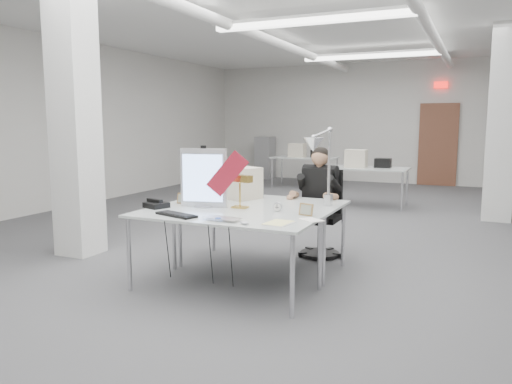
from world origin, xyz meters
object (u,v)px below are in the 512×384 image
at_px(seated_person, 320,184).
at_px(monitor, 204,178).
at_px(bankers_lamp, 240,191).
at_px(architect_lamp, 322,168).
at_px(desk_main, 224,216).
at_px(office_chair, 320,215).
at_px(beige_monitor, 241,183).
at_px(desk_phone, 156,205).
at_px(laptop, 218,220).

height_order(seated_person, monitor, same).
xyz_separation_m(bankers_lamp, architect_lamp, (0.79, 0.26, 0.25)).
bearing_deg(bankers_lamp, desk_main, -71.12).
relative_size(desk_main, seated_person, 1.93).
bearing_deg(office_chair, architect_lamp, -67.50).
xyz_separation_m(office_chair, bankers_lamp, (-0.50, -1.20, 0.41)).
distance_m(bankers_lamp, beige_monitor, 0.65).
bearing_deg(desk_main, architect_lamp, 40.10).
bearing_deg(bankers_lamp, architect_lamp, 33.32).
bearing_deg(desk_main, desk_phone, 176.39).
distance_m(office_chair, desk_phone, 2.03).
height_order(seated_person, bankers_lamp, seated_person).
relative_size(seated_person, desk_phone, 4.28).
distance_m(seated_person, monitor, 1.52).
xyz_separation_m(seated_person, laptop, (-0.37, -1.85, -0.13)).
bearing_deg(seated_person, office_chair, 95.21).
xyz_separation_m(monitor, beige_monitor, (0.10, 0.68, -0.12)).
relative_size(office_chair, architect_lamp, 1.22).
relative_size(seated_person, architect_lamp, 1.10).
height_order(desk_main, office_chair, office_chair).
bearing_deg(laptop, desk_main, 114.82).
bearing_deg(laptop, beige_monitor, 113.84).
relative_size(office_chair, seated_person, 1.11).
height_order(monitor, architect_lamp, architect_lamp).
distance_m(desk_main, monitor, 0.59).
distance_m(seated_person, desk_phone, 1.98).
distance_m(desk_main, architect_lamp, 1.10).
xyz_separation_m(desk_main, architect_lamp, (0.77, 0.65, 0.44)).
bearing_deg(architect_lamp, desk_phone, -175.76).
bearing_deg(bankers_lamp, office_chair, 82.68).
bearing_deg(monitor, laptop, -63.16).
distance_m(desk_main, bankers_lamp, 0.44).
xyz_separation_m(monitor, laptop, (0.50, -0.62, -0.29)).
relative_size(desk_phone, beige_monitor, 0.57).
bearing_deg(desk_main, seated_person, 72.77).
distance_m(monitor, desk_phone, 0.57).
xyz_separation_m(desk_main, monitor, (-0.40, 0.30, 0.32)).
xyz_separation_m(seated_person, architect_lamp, (0.29, -0.89, 0.28)).
bearing_deg(beige_monitor, office_chair, 62.80).
bearing_deg(beige_monitor, desk_phone, -94.84).
bearing_deg(architect_lamp, desk_main, -156.19).
height_order(office_chair, bankers_lamp, bankers_lamp).
bearing_deg(desk_main, laptop, -71.61).
height_order(laptop, desk_phone, desk_phone).
relative_size(seated_person, monitor, 1.53).
bearing_deg(laptop, bankers_lamp, 106.77).
bearing_deg(architect_lamp, seated_person, 91.91).
xyz_separation_m(desk_main, seated_person, (0.48, 1.54, 0.16)).
height_order(laptop, beige_monitor, beige_monitor).
distance_m(beige_monitor, architect_lamp, 1.14).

